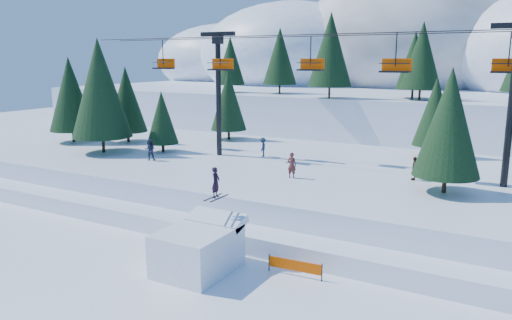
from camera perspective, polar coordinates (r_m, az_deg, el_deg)
The scene contains 10 objects.
ground at distance 24.73m, azimuth -9.89°, elevation -14.05°, with size 160.00×160.00×0.00m, color white.
mid_shelf at distance 39.08m, azimuth 6.91°, elevation -2.44°, with size 70.00×22.00×2.50m, color white.
berm at distance 30.63m, azimuth -0.38°, elevation -7.65°, with size 70.00×6.00×1.10m, color white.
mountain_ridge at distance 92.54m, azimuth 17.50°, elevation 10.36°, with size 119.00×61.42×26.46m.
jump_kicker at distance 25.76m, azimuth -6.55°, elevation -9.96°, with size 3.24×4.43×5.12m.
chairlift at distance 37.29m, azimuth 10.20°, elevation 9.35°, with size 46.00×3.21×10.28m.
conifer_stand at distance 37.79m, azimuth 9.18°, elevation 5.89°, with size 62.13×16.66×9.90m.
distant_skiers at distance 37.50m, azimuth 5.94°, elevation 0.27°, with size 30.28×7.20×1.80m.
banner_near at distance 25.30m, azimuth 4.47°, elevation -11.95°, with size 2.85×0.25×0.90m.
banner_far at distance 25.65m, azimuth 19.76°, elevation -12.29°, with size 2.76×0.82×0.90m.
Camera 1 is at (14.36, -17.13, 10.58)m, focal length 35.00 mm.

